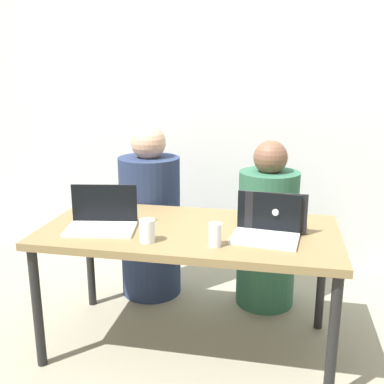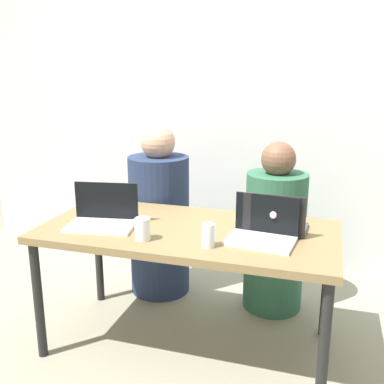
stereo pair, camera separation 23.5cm
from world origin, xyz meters
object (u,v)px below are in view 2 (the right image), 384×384
laptop_back_right (275,223)px  person_on_left (159,220)px  water_glass_right (208,237)px  water_glass_left (143,230)px  person_on_right (275,236)px  laptop_front_left (103,217)px  laptop_front_right (263,231)px

laptop_back_right → person_on_left: bearing=-28.8°
water_glass_right → water_glass_left: bearing=-178.9°
person_on_right → laptop_front_left: bearing=45.1°
person_on_left → laptop_front_right: (0.80, -0.65, 0.23)m
water_glass_left → water_glass_right: (0.33, 0.01, 0.00)m
water_glass_left → laptop_front_left: bearing=155.2°
laptop_front_right → water_glass_left: bearing=-157.5°
person_on_right → water_glass_right: bearing=80.8°
person_on_right → water_glass_left: 1.02m
laptop_front_right → water_glass_left: (-0.57, -0.17, 0.00)m
person_on_right → person_on_left: bearing=6.1°
laptop_front_left → laptop_back_right: bearing=1.8°
person_on_left → person_on_right: size_ratio=1.07×
water_glass_right → person_on_left: bearing=124.9°
water_glass_right → laptop_front_right: bearing=34.5°
person_on_right → water_glass_left: size_ratio=9.81×
laptop_front_left → laptop_front_right: laptop_front_left is taller
laptop_back_right → water_glass_left: (-0.61, -0.31, 0.00)m
person_on_left → water_glass_right: bearing=130.2°
laptop_back_right → water_glass_right: size_ratio=2.81×
person_on_right → laptop_back_right: (0.05, -0.50, 0.26)m
person_on_right → laptop_front_left: 1.12m
person_on_left → water_glass_right: 1.02m
laptop_back_right → laptop_front_right: size_ratio=0.93×
person_on_left → person_on_right: (0.79, 0.00, -0.03)m
person_on_left → laptop_front_right: 1.06m
laptop_front_left → water_glass_right: 0.64m
laptop_front_right → laptop_front_left: bearing=-171.6°
laptop_front_left → laptop_back_right: laptop_front_left is taller
person_on_right → laptop_back_right: person_on_right is taller
water_glass_left → laptop_back_right: bearing=27.3°
laptop_back_right → water_glass_right: bearing=50.1°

